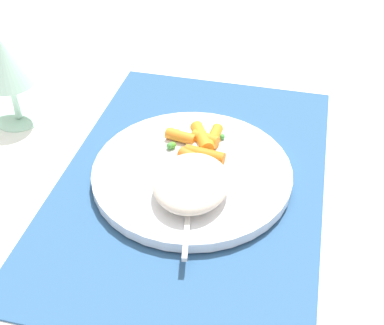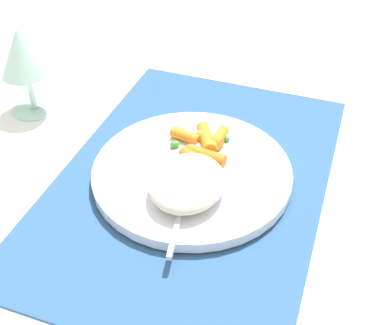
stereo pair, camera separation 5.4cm
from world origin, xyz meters
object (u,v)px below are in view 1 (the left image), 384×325
Objects in this scene: plate at (192,173)px; fork at (191,181)px; rice_mound at (191,183)px; wine_glass at (5,64)px; carrot_portion at (201,144)px.

fork is (-0.03, -0.00, 0.01)m from plate.
rice_mound is 0.33m from wine_glass.
carrot_portion is 0.07m from fork.
fork is 1.53× the size of wine_glass.
rice_mound reaches higher than carrot_portion.
wine_glass is (0.12, 0.30, 0.06)m from rice_mound.
wine_glass is at bearing 70.78° from fork.
rice_mound is at bearing -112.04° from wine_glass.
fork reaches higher than plate.
fork is (0.02, 0.01, -0.01)m from rice_mound.
carrot_portion reaches higher than plate.
plate is 0.31m from wine_glass.
carrot_portion is at bearing 5.25° from rice_mound.
carrot_portion is (0.04, -0.00, 0.02)m from plate.
rice_mound is 0.09m from carrot_portion.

